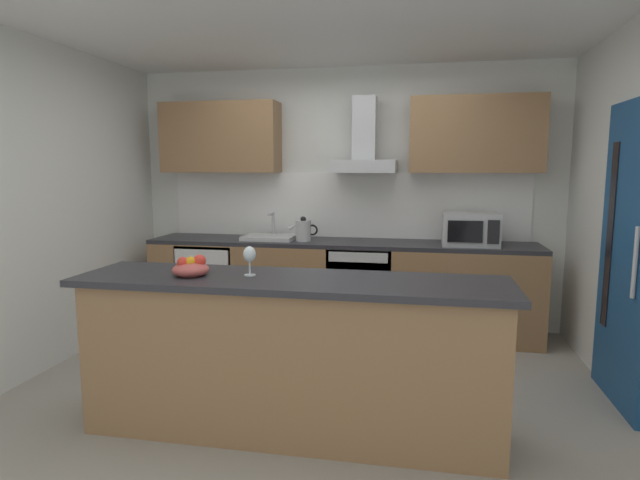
% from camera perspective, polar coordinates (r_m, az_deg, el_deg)
% --- Properties ---
extents(ground, '(5.27, 4.45, 0.02)m').
position_cam_1_polar(ground, '(3.97, -1.22, -16.11)').
color(ground, gray).
extents(ceiling, '(5.27, 4.45, 0.02)m').
position_cam_1_polar(ceiling, '(3.76, -1.34, 23.38)').
color(ceiling, white).
extents(wall_back, '(5.27, 0.12, 2.60)m').
position_cam_1_polar(wall_back, '(5.39, 2.78, 4.64)').
color(wall_back, silver).
rests_on(wall_back, ground).
extents(wall_left, '(0.12, 4.45, 2.60)m').
position_cam_1_polar(wall_left, '(4.63, -28.91, 3.14)').
color(wall_left, silver).
rests_on(wall_left, ground).
extents(backsplash_tile, '(3.63, 0.02, 0.66)m').
position_cam_1_polar(backsplash_tile, '(5.33, 2.66, 3.85)').
color(backsplash_tile, white).
extents(counter_back, '(3.76, 0.60, 0.90)m').
position_cam_1_polar(counter_back, '(5.14, 2.10, -5.09)').
color(counter_back, olive).
rests_on(counter_back, ground).
extents(counter_island, '(2.56, 0.64, 0.96)m').
position_cam_1_polar(counter_island, '(3.20, -3.26, -12.54)').
color(counter_island, olive).
rests_on(counter_island, ground).
extents(upper_cabinets, '(3.71, 0.32, 0.70)m').
position_cam_1_polar(upper_cabinets, '(5.17, 2.45, 11.27)').
color(upper_cabinets, olive).
extents(side_door, '(0.08, 0.85, 2.05)m').
position_cam_1_polar(side_door, '(4.03, 30.42, -1.44)').
color(side_door, navy).
rests_on(side_door, ground).
extents(oven, '(0.60, 0.62, 0.80)m').
position_cam_1_polar(oven, '(5.08, 4.53, -5.14)').
color(oven, slate).
rests_on(oven, ground).
extents(refrigerator, '(0.58, 0.60, 0.85)m').
position_cam_1_polar(refrigerator, '(5.47, -11.58, -4.73)').
color(refrigerator, white).
rests_on(refrigerator, ground).
extents(microwave, '(0.50, 0.38, 0.30)m').
position_cam_1_polar(microwave, '(4.95, 16.13, 1.14)').
color(microwave, '#B7BABC').
rests_on(microwave, counter_back).
extents(sink, '(0.50, 0.40, 0.26)m').
position_cam_1_polar(sink, '(5.19, -5.50, 0.37)').
color(sink, silver).
rests_on(sink, counter_back).
extents(kettle, '(0.29, 0.15, 0.24)m').
position_cam_1_polar(kettle, '(5.05, -1.83, 1.07)').
color(kettle, '#B7BABC').
rests_on(kettle, counter_back).
extents(range_hood, '(0.62, 0.45, 0.72)m').
position_cam_1_polar(range_hood, '(5.09, 4.86, 9.92)').
color(range_hood, '#B7BABC').
extents(wine_glass, '(0.08, 0.08, 0.18)m').
position_cam_1_polar(wine_glass, '(3.14, -7.72, -1.68)').
color(wine_glass, silver).
rests_on(wine_glass, counter_island).
extents(fruit_bowl, '(0.22, 0.22, 0.13)m').
position_cam_1_polar(fruit_bowl, '(3.22, -13.94, -3.01)').
color(fruit_bowl, '#B24C47').
rests_on(fruit_bowl, counter_island).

